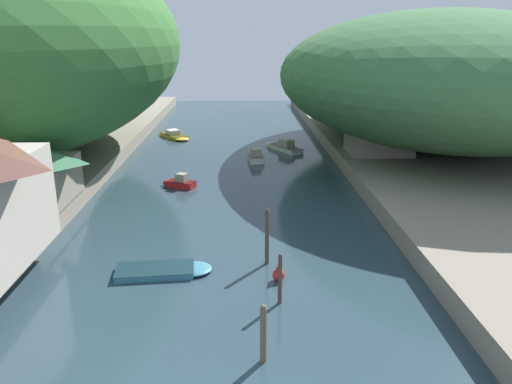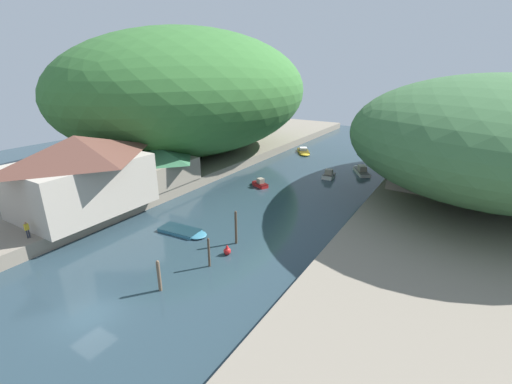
# 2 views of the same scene
# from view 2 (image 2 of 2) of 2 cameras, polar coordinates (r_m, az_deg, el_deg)

# --- Properties ---
(water_surface) EXTENTS (130.00, 130.00, 0.00)m
(water_surface) POSITION_cam_2_polar(r_m,az_deg,el_deg) (49.11, 4.21, -0.39)
(water_surface) COLOR #283D47
(water_surface) RESTS_ON ground
(left_bank) EXTENTS (22.00, 120.00, 1.49)m
(left_bank) POSITION_cam_2_polar(r_m,az_deg,el_deg) (62.28, -14.74, 4.16)
(left_bank) COLOR gray
(left_bank) RESTS_ON ground
(right_bank) EXTENTS (22.00, 120.00, 1.49)m
(right_bank) POSITION_cam_2_polar(r_m,az_deg,el_deg) (44.04, 31.63, -4.93)
(right_bank) COLOR gray
(right_bank) RESTS_ON ground
(hillside_left) EXTENTS (38.03, 53.24, 22.44)m
(hillside_left) POSITION_cam_2_polar(r_m,az_deg,el_deg) (67.68, -10.44, 16.02)
(hillside_left) COLOR #387033
(hillside_left) RESTS_ON left_bank
(hillside_right) EXTENTS (35.92, 50.28, 15.04)m
(hillside_right) POSITION_cam_2_polar(r_m,az_deg,el_deg) (56.58, 34.76, 8.30)
(hillside_right) COLOR #3D6B3D
(hillside_right) RESTS_ON right_bank
(waterfront_building) EXTENTS (10.56, 14.58, 8.64)m
(waterfront_building) POSITION_cam_2_polar(r_m,az_deg,el_deg) (43.61, -27.28, 2.97)
(waterfront_building) COLOR #B2A899
(waterfront_building) RESTS_ON left_bank
(boathouse_shed) EXTENTS (8.47, 9.55, 5.19)m
(boathouse_shed) POSITION_cam_2_polar(r_m,az_deg,el_deg) (51.04, -15.90, 4.60)
(boathouse_shed) COLOR gray
(boathouse_shed) RESTS_ON left_bank
(right_bank_cottage) EXTENTS (6.98, 5.74, 4.48)m
(right_bank_cottage) POSITION_cam_2_polar(r_m,az_deg,el_deg) (51.37, 25.15, 3.12)
(right_bank_cottage) COLOR gray
(right_bank_cottage) RESTS_ON right_bank
(boat_small_dinghy) EXTENTS (5.87, 2.59, 0.38)m
(boat_small_dinghy) POSITION_cam_2_polar(r_m,az_deg,el_deg) (38.50, -11.79, -6.49)
(boat_small_dinghy) COLOR teal
(boat_small_dinghy) RESTS_ON water_surface
(boat_cabin_cruiser) EXTENTS (4.67, 6.46, 1.46)m
(boat_cabin_cruiser) POSITION_cam_2_polar(r_m,az_deg,el_deg) (61.85, 17.05, 3.52)
(boat_cabin_cruiser) COLOR silver
(boat_cabin_cruiser) RESTS_ON water_surface
(boat_white_cruiser) EXTENTS (5.02, 6.40, 1.04)m
(boat_white_cruiser) POSITION_cam_2_polar(r_m,az_deg,el_deg) (73.65, 7.96, 6.69)
(boat_white_cruiser) COLOR gold
(boat_white_cruiser) RESTS_ON water_surface
(boat_open_rowboat) EXTENTS (3.48, 2.47, 1.33)m
(boat_open_rowboat) POSITION_cam_2_polar(r_m,az_deg,el_deg) (52.30, 0.52, 1.43)
(boat_open_rowboat) COLOR red
(boat_open_rowboat) RESTS_ON water_surface
(boat_moored_right) EXTENTS (1.85, 3.32, 1.50)m
(boat_moored_right) POSITION_cam_2_polar(r_m,az_deg,el_deg) (57.67, 12.12, 2.82)
(boat_moored_right) COLOR silver
(boat_moored_right) RESTS_ON water_surface
(mooring_post_nearest) EXTENTS (0.29, 0.29, 2.80)m
(mooring_post_nearest) POSITION_cam_2_polar(r_m,az_deg,el_deg) (29.30, -15.87, -13.24)
(mooring_post_nearest) COLOR brown
(mooring_post_nearest) RESTS_ON water_surface
(mooring_post_second) EXTENTS (0.22, 0.22, 2.88)m
(mooring_post_second) POSITION_cam_2_polar(r_m,az_deg,el_deg) (31.57, -7.86, -9.92)
(mooring_post_second) COLOR #4C3D2D
(mooring_post_second) RESTS_ON water_surface
(mooring_post_middle) EXTENTS (0.26, 0.26, 3.64)m
(mooring_post_middle) POSITION_cam_2_polar(r_m,az_deg,el_deg) (35.00, -3.37, -5.88)
(mooring_post_middle) COLOR #4C3D2D
(mooring_post_middle) RESTS_ON water_surface
(channel_buoy_near) EXTENTS (0.72, 0.72, 1.08)m
(channel_buoy_near) POSITION_cam_2_polar(r_m,az_deg,el_deg) (33.71, -4.83, -9.71)
(channel_buoy_near) COLOR red
(channel_buoy_near) RESTS_ON water_surface
(person_on_quay) EXTENTS (0.23, 0.38, 1.69)m
(person_on_quay) POSITION_cam_2_polar(r_m,az_deg,el_deg) (39.91, -33.88, -5.10)
(person_on_quay) COLOR #282D3D
(person_on_quay) RESTS_ON left_bank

